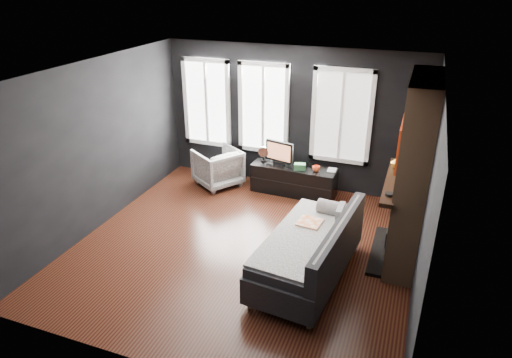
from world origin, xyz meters
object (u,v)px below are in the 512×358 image
(media_console, at_px, (294,180))
(book, at_px, (328,165))
(mantel_vase, at_px, (396,162))
(sofa, at_px, (308,247))
(mug, at_px, (316,168))
(monitor, at_px, (279,152))
(armchair, at_px, (218,165))

(media_console, bearing_deg, book, 7.78)
(mantel_vase, bearing_deg, sofa, -124.28)
(sofa, height_order, mug, sofa)
(book, bearing_deg, monitor, -176.33)
(armchair, distance_m, mug, 1.97)
(armchair, height_order, mug, armchair)
(media_console, height_order, mug, mug)
(mug, bearing_deg, sofa, -78.93)
(media_console, height_order, monitor, monitor)
(armchair, bearing_deg, sofa, 80.73)
(mug, bearing_deg, mantel_vase, -34.45)
(monitor, distance_m, mug, 0.76)
(media_console, bearing_deg, monitor, -177.56)
(book, bearing_deg, mug, -142.81)
(mug, bearing_deg, monitor, 173.71)
(sofa, bearing_deg, media_console, 116.43)
(sofa, xyz_separation_m, media_console, (-0.90, 2.44, -0.19))
(book, height_order, mantel_vase, mantel_vase)
(sofa, xyz_separation_m, monitor, (-1.20, 2.44, 0.35))
(media_console, xyz_separation_m, mantel_vase, (1.85, -1.05, 1.04))
(armchair, bearing_deg, book, 129.76)
(media_console, xyz_separation_m, mug, (0.44, -0.08, 0.34))
(media_console, relative_size, monitor, 2.73)
(armchair, bearing_deg, mantel_vase, 109.24)
(armchair, bearing_deg, monitor, 131.18)
(book, bearing_deg, sofa, -83.67)
(mantel_vase, bearing_deg, armchair, 165.05)
(media_console, height_order, mantel_vase, mantel_vase)
(media_console, distance_m, book, 0.73)
(mug, bearing_deg, media_console, 169.48)
(armchair, height_order, media_console, armchair)
(mug, xyz_separation_m, mantel_vase, (1.41, -0.97, 0.69))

